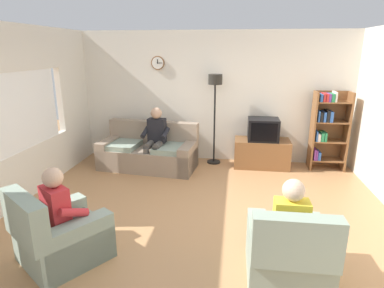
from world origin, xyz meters
TOP-DOWN VIEW (x-y plane):
  - ground_plane at (0.00, 0.00)m, footprint 12.00×12.00m
  - back_wall_assembly at (-0.00, 2.66)m, footprint 6.20×0.17m
  - left_wall_assembly at (-2.86, 0.03)m, footprint 0.12×5.80m
  - couch at (-1.25, 1.89)m, footprint 1.98×1.07m
  - tv_stand at (1.02, 2.25)m, footprint 1.10×0.56m
  - tv at (1.02, 2.23)m, footprint 0.60×0.49m
  - bookshelf at (2.25, 2.32)m, footprint 0.68×0.36m
  - floor_lamp at (0.04, 2.35)m, footprint 0.28×0.28m
  - armchair_near_window at (-1.44, -1.20)m, footprint 1.16×1.18m
  - armchair_near_bookshelf at (1.05, -1.19)m, footprint 0.81×0.89m
  - person_on_couch at (-1.08, 1.78)m, footprint 0.54×0.56m
  - person_in_left_armchair at (-1.39, -1.13)m, footprint 0.62×0.64m
  - person_in_right_armchair at (1.05, -1.10)m, footprint 0.51×0.54m

SIDE VIEW (x-z plane):
  - ground_plane at x=0.00m, z-range 0.00..0.00m
  - tv_stand at x=1.02m, z-range 0.00..0.57m
  - armchair_near_window at x=-1.44m, z-range -0.16..0.74m
  - armchair_near_bookshelf at x=1.05m, z-range -0.16..0.74m
  - couch at x=-1.25m, z-range -0.14..0.76m
  - person_in_left_armchair at x=-1.39m, z-range 0.04..1.16m
  - person_in_right_armchair at x=1.05m, z-range 0.04..1.16m
  - person_on_couch at x=-1.08m, z-range 0.08..1.32m
  - tv at x=1.02m, z-range 0.57..1.01m
  - bookshelf at x=2.25m, z-range 0.06..1.62m
  - left_wall_assembly at x=-2.86m, z-range -0.01..2.69m
  - back_wall_assembly at x=0.00m, z-range 0.00..2.70m
  - floor_lamp at x=0.04m, z-range 0.53..2.38m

